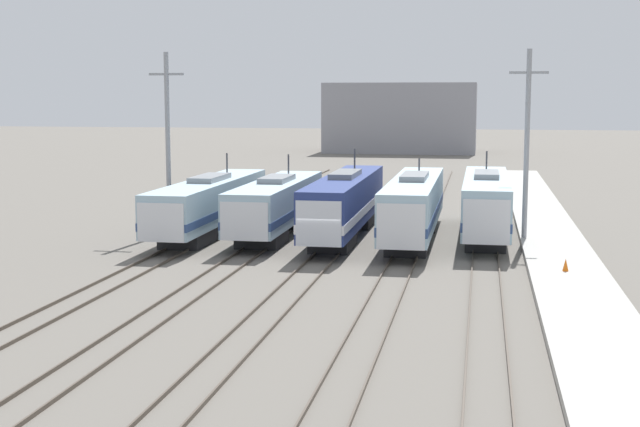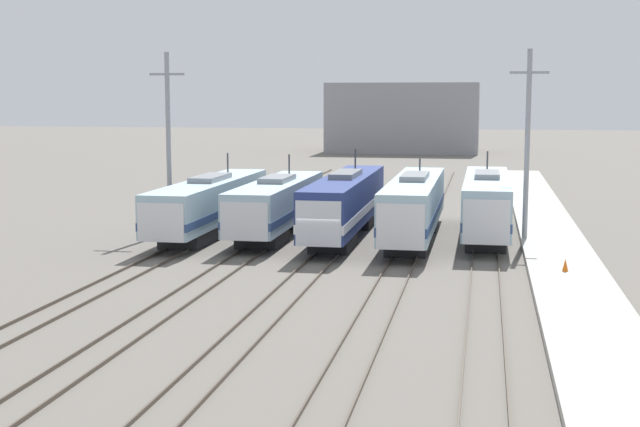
% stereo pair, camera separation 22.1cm
% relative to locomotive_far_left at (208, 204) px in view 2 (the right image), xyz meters
% --- Properties ---
extents(ground_plane, '(400.00, 400.00, 0.00)m').
position_rel_locomotive_far_left_xyz_m(ground_plane, '(9.11, -7.67, -2.04)').
color(ground_plane, '#666059').
extents(rail_pair_far_left, '(1.50, 120.00, 0.15)m').
position_rel_locomotive_far_left_xyz_m(rail_pair_far_left, '(0.00, -7.67, -1.97)').
color(rail_pair_far_left, '#4C4238').
rests_on(rail_pair_far_left, ground_plane).
extents(rail_pair_center_left, '(1.51, 120.00, 0.15)m').
position_rel_locomotive_far_left_xyz_m(rail_pair_center_left, '(4.56, -7.67, -1.97)').
color(rail_pair_center_left, '#4C4238').
rests_on(rail_pair_center_left, ground_plane).
extents(rail_pair_center, '(1.51, 120.00, 0.15)m').
position_rel_locomotive_far_left_xyz_m(rail_pair_center, '(9.11, -7.67, -1.97)').
color(rail_pair_center, '#4C4238').
rests_on(rail_pair_center, ground_plane).
extents(rail_pair_center_right, '(1.51, 120.00, 0.15)m').
position_rel_locomotive_far_left_xyz_m(rail_pair_center_right, '(13.67, -7.67, -1.97)').
color(rail_pair_center_right, '#4C4238').
rests_on(rail_pair_center_right, ground_plane).
extents(rail_pair_far_right, '(1.50, 120.00, 0.15)m').
position_rel_locomotive_far_left_xyz_m(rail_pair_far_right, '(18.23, -7.67, -1.97)').
color(rail_pair_far_right, '#4C4238').
rests_on(rail_pair_far_right, ground_plane).
extents(locomotive_far_left, '(3.06, 18.90, 5.17)m').
position_rel_locomotive_far_left_xyz_m(locomotive_far_left, '(0.00, 0.00, 0.00)').
color(locomotive_far_left, '#232326').
rests_on(locomotive_far_left, ground_plane).
extents(locomotive_center_left, '(3.13, 16.71, 5.16)m').
position_rel_locomotive_far_left_xyz_m(locomotive_center_left, '(4.56, 0.25, -0.00)').
color(locomotive_center_left, '#232326').
rests_on(locomotive_center_left, ground_plane).
extents(locomotive_center, '(2.82, 19.60, 5.55)m').
position_rel_locomotive_far_left_xyz_m(locomotive_center, '(9.11, 0.51, 0.17)').
color(locomotive_center, black).
rests_on(locomotive_center, ground_plane).
extents(locomotive_center_right, '(2.90, 19.14, 4.97)m').
position_rel_locomotive_far_left_xyz_m(locomotive_center_right, '(13.67, 0.00, 0.15)').
color(locomotive_center_right, '#232326').
rests_on(locomotive_center_right, ground_plane).
extents(locomotive_far_right, '(2.89, 17.75, 5.42)m').
position_rel_locomotive_far_left_xyz_m(locomotive_far_right, '(18.23, 1.87, 0.17)').
color(locomotive_far_right, '#232326').
rests_on(locomotive_far_right, ground_plane).
extents(catenary_tower_left, '(2.39, 0.32, 12.10)m').
position_rel_locomotive_far_left_xyz_m(catenary_tower_left, '(-2.84, 0.43, 4.22)').
color(catenary_tower_left, gray).
rests_on(catenary_tower_left, ground_plane).
extents(catenary_tower_right, '(2.39, 0.32, 12.10)m').
position_rel_locomotive_far_left_xyz_m(catenary_tower_right, '(20.63, 0.43, 4.22)').
color(catenary_tower_right, gray).
rests_on(catenary_tower_right, ground_plane).
extents(platform, '(4.00, 120.00, 0.34)m').
position_rel_locomotive_far_left_xyz_m(platform, '(22.40, -7.67, -1.87)').
color(platform, '#A8A59E').
rests_on(platform, ground_plane).
extents(traffic_cone, '(0.31, 0.31, 0.65)m').
position_rel_locomotive_far_left_xyz_m(traffic_cone, '(22.23, -10.29, -1.38)').
color(traffic_cone, orange).
rests_on(traffic_cone, platform).
extents(depot_building, '(24.31, 15.47, 11.25)m').
position_rel_locomotive_far_left_xyz_m(depot_building, '(4.75, 91.40, 3.58)').
color(depot_building, gray).
rests_on(depot_building, ground_plane).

